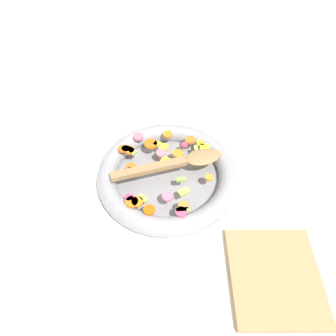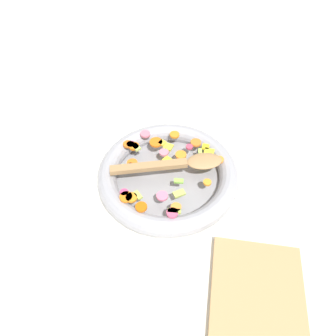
{
  "view_description": "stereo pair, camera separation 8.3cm",
  "coord_description": "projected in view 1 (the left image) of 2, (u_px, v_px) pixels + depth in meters",
  "views": [
    {
      "loc": [
        0.55,
        -0.0,
        0.68
      ],
      "look_at": [
        0.0,
        0.0,
        0.05
      ],
      "focal_mm": 35.0,
      "sensor_mm": 36.0,
      "label": 1
    },
    {
      "loc": [
        0.54,
        0.08,
        0.68
      ],
      "look_at": [
        0.0,
        0.0,
        0.05
      ],
      "focal_mm": 35.0,
      "sensor_mm": 36.0,
      "label": 2
    }
  ],
  "objects": [
    {
      "name": "ground_plane",
      "position": [
        168.0,
        180.0,
        0.87
      ],
      "size": [
        4.0,
        4.0,
        0.0
      ],
      "primitive_type": "plane",
      "color": "silver"
    },
    {
      "name": "wooden_spoon",
      "position": [
        179.0,
        162.0,
        0.83
      ],
      "size": [
        0.12,
        0.28,
        0.01
      ],
      "color": "#A87F51",
      "rests_on": "chopped_vegetables"
    },
    {
      "name": "chopped_vegetables",
      "position": [
        160.0,
        165.0,
        0.84
      ],
      "size": [
        0.29,
        0.28,
        0.01
      ],
      "color": "orange",
      "rests_on": "skillet"
    },
    {
      "name": "skillet",
      "position": [
        168.0,
        175.0,
        0.86
      ],
      "size": [
        0.37,
        0.37,
        0.05
      ],
      "color": "gray",
      "rests_on": "ground_plane"
    },
    {
      "name": "cutting_board",
      "position": [
        275.0,
        277.0,
        0.69
      ],
      "size": [
        0.22,
        0.19,
        0.02
      ],
      "color": "tan",
      "rests_on": "ground_plane"
    }
  ]
}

